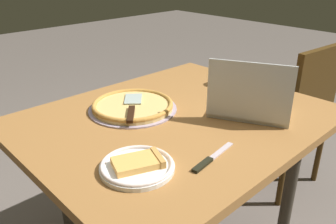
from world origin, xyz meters
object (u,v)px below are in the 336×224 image
at_px(pizza_tray, 133,106).
at_px(table_knife, 210,159).
at_px(dining_table, 177,134).
at_px(chair_near, 293,111).
at_px(laptop, 250,104).
at_px(pizza_plate, 138,165).
at_px(drink_cup, 228,76).

relative_size(pizza_tray, table_knife, 1.66).
relative_size(dining_table, table_knife, 5.39).
xyz_separation_m(dining_table, pizza_tray, (-0.09, 0.16, 0.10)).
distance_m(dining_table, table_knife, 0.35).
bearing_deg(dining_table, pizza_tray, 118.32).
xyz_separation_m(table_knife, chair_near, (1.08, 0.26, -0.26)).
distance_m(dining_table, pizza_tray, 0.21).
height_order(laptop, pizza_tray, laptop).
relative_size(dining_table, pizza_plate, 5.25).
relative_size(pizza_plate, table_knife, 1.03).
relative_size(laptop, pizza_tray, 1.03).
bearing_deg(pizza_plate, laptop, -0.96).
bearing_deg(chair_near, pizza_tray, 168.77).
bearing_deg(dining_table, table_knife, -117.57).
xyz_separation_m(drink_cup, chair_near, (0.49, -0.12, -0.30)).
relative_size(drink_cup, chair_near, 0.10).
bearing_deg(pizza_tray, chair_near, -11.23).
distance_m(laptop, chair_near, 0.80).
distance_m(dining_table, laptop, 0.31).
bearing_deg(table_knife, pizza_plate, 148.92).
bearing_deg(dining_table, pizza_plate, -151.79).
relative_size(table_knife, chair_near, 0.24).
bearing_deg(chair_near, table_knife, -166.29).
distance_m(table_knife, drink_cup, 0.70).
bearing_deg(pizza_plate, pizza_tray, 53.64).
height_order(dining_table, drink_cup, drink_cup).
bearing_deg(pizza_tray, drink_cup, -9.10).
distance_m(table_knife, chair_near, 1.14).
xyz_separation_m(laptop, pizza_plate, (-0.55, 0.01, -0.04)).
bearing_deg(laptop, pizza_tray, 128.94).
xyz_separation_m(dining_table, laptop, (0.20, -0.20, 0.13)).
xyz_separation_m(dining_table, chair_near, (0.92, -0.04, -0.17)).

